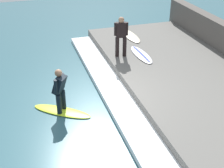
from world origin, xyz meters
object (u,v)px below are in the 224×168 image
(surfboard_spare, at_px, (130,35))
(surfer_waiting_near, at_px, (121,35))
(surfer_riding, at_px, (60,88))
(surfboard_waiting_near, at_px, (141,54))
(surfboard_riding, at_px, (62,111))

(surfboard_spare, bearing_deg, surfer_waiting_near, -119.25)
(surfer_riding, xyz_separation_m, surfboard_waiting_near, (3.53, 2.42, -0.40))
(surfboard_riding, height_order, surfboard_spare, surfboard_spare)
(surfer_riding, height_order, surfboard_spare, surfer_riding)
(surfboard_riding, height_order, surfboard_waiting_near, surfboard_waiting_near)
(surfer_waiting_near, bearing_deg, surfboard_spare, 60.75)
(surfboard_waiting_near, distance_m, surfboard_spare, 2.16)
(surfboard_waiting_near, height_order, surfboard_spare, surfboard_waiting_near)
(surfboard_riding, relative_size, surfboard_waiting_near, 1.00)
(surfboard_riding, bearing_deg, surfboard_spare, 49.77)
(surfboard_waiting_near, bearing_deg, surfboard_riding, -145.60)
(surfboard_riding, distance_m, surfer_riding, 0.80)
(surfer_riding, distance_m, surfboard_spare, 5.97)
(surfboard_riding, bearing_deg, surfboard_waiting_near, 34.40)
(surfer_riding, bearing_deg, surfboard_riding, 0.90)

